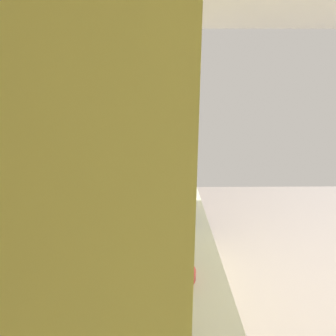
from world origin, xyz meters
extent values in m
plane|color=gray|center=(0.00, 0.00, 0.00)|extent=(6.32, 6.32, 0.00)
cube|color=beige|center=(0.00, 1.59, 1.31)|extent=(4.07, 0.12, 2.62)
cube|color=#E1DF76|center=(-0.38, 1.23, 0.43)|extent=(3.14, 0.61, 0.86)
cube|color=#B6B9A2|center=(-0.38, 1.23, 0.87)|extent=(3.17, 0.64, 0.02)
cube|color=#332819|center=(-0.16, 0.92, 0.43)|extent=(0.01, 0.01, 0.80)
cube|color=#332819|center=(0.29, 0.92, 0.43)|extent=(0.01, 0.01, 0.80)
cube|color=#332819|center=(0.74, 0.92, 0.43)|extent=(0.01, 0.01, 0.80)
cube|color=#D8E072|center=(-0.38, 1.37, 1.82)|extent=(2.26, 0.33, 0.58)
cube|color=black|center=(1.53, 1.22, 0.44)|extent=(0.66, 0.63, 0.88)
cube|color=black|center=(1.53, 0.90, 0.40)|extent=(0.51, 0.01, 0.49)
cube|color=black|center=(1.53, 1.22, 0.89)|extent=(0.63, 0.60, 0.02)
cube|color=black|center=(1.53, 1.51, 0.97)|extent=(0.63, 0.04, 0.18)
cylinder|color=#38383D|center=(1.38, 1.10, 0.91)|extent=(0.11, 0.11, 0.01)
cylinder|color=#38383D|center=(1.67, 1.10, 0.91)|extent=(0.11, 0.11, 0.01)
cylinder|color=#38383D|center=(1.38, 1.33, 0.91)|extent=(0.11, 0.11, 0.01)
cylinder|color=#38383D|center=(1.67, 1.33, 0.91)|extent=(0.11, 0.11, 0.01)
cube|color=white|center=(0.11, 1.25, 1.03)|extent=(0.52, 0.35, 0.29)
cube|color=black|center=(0.06, 1.07, 1.03)|extent=(0.32, 0.01, 0.20)
cube|color=#2D2D33|center=(0.31, 1.07, 1.03)|extent=(0.09, 0.01, 0.20)
cylinder|color=#D84C47|center=(-0.57, 1.17, 0.91)|extent=(0.19, 0.19, 0.05)
cylinder|color=#E44845|center=(-0.57, 1.17, 0.92)|extent=(0.16, 0.16, 0.02)
camera|label=1|loc=(-1.73, 1.23, 1.83)|focal=27.88mm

